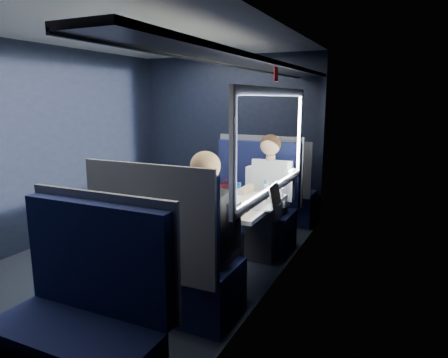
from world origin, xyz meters
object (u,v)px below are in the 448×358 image
at_px(bottle_small, 266,191).
at_px(woman, 209,226).
at_px(seat_row_front, 276,194).
at_px(seat_bay_near, 251,210).
at_px(table, 237,210).
at_px(man, 268,190).
at_px(seat_row_back, 82,329).
at_px(laptop, 269,201).
at_px(seat_bay_far, 170,267).
at_px(cup, 280,192).

bearing_deg(bottle_small, woman, -99.71).
bearing_deg(seat_row_front, seat_bay_near, -90.82).
xyz_separation_m(table, man, (0.07, 0.70, 0.06)).
xyz_separation_m(seat_row_back, laptop, (0.51, 1.75, 0.39)).
relative_size(table, seat_row_back, 0.86).
bearing_deg(seat_row_back, bottle_small, 78.51).
distance_m(seat_bay_far, man, 1.62).
relative_size(seat_bay_near, seat_row_back, 1.09).
distance_m(man, cup, 0.39).
xyz_separation_m(table, seat_row_back, (-0.18, -1.80, -0.25)).
relative_size(seat_bay_near, cup, 14.86).
xyz_separation_m(bottle_small, cup, (0.08, 0.20, -0.05)).
relative_size(seat_bay_far, seat_row_front, 1.09).
distance_m(seat_row_front, laptop, 1.95).
distance_m(table, bottle_small, 0.33).
bearing_deg(seat_bay_near, man, -33.23).
relative_size(table, man, 0.76).
bearing_deg(table, seat_row_back, -95.80).
height_order(seat_row_front, seat_row_back, same).
height_order(seat_row_front, laptop, seat_row_front).
distance_m(woman, cup, 1.12).
height_order(table, seat_bay_near, seat_bay_near).
height_order(seat_bay_far, seat_row_back, seat_bay_far).
xyz_separation_m(laptop, cup, (-0.03, 0.43, -0.02)).
bearing_deg(seat_bay_near, seat_bay_far, -89.57).
xyz_separation_m(table, seat_bay_near, (-0.20, 0.87, -0.24)).
distance_m(table, seat_row_front, 1.82).
relative_size(table, seat_row_front, 0.86).
relative_size(man, cup, 15.59).
bearing_deg(seat_bay_far, seat_bay_near, 90.43).
bearing_deg(laptop, seat_bay_near, 119.66).
bearing_deg(seat_row_front, cup, -71.21).
bearing_deg(seat_row_back, laptop, 73.69).
bearing_deg(seat_bay_far, bottle_small, 69.16).
bearing_deg(table, man, 84.48).
xyz_separation_m(man, woman, (0.00, -1.41, 0.01)).
height_order(seat_bay_far, laptop, seat_bay_far).
distance_m(seat_bay_near, cup, 0.78).
height_order(seat_bay_near, man, man).
height_order(seat_bay_far, seat_row_front, seat_bay_far).
distance_m(seat_row_back, laptop, 1.86).
xyz_separation_m(seat_bay_far, man, (0.25, 1.57, 0.30)).
height_order(seat_bay_far, woman, woman).
relative_size(table, laptop, 3.27).
xyz_separation_m(seat_row_front, cup, (0.48, -1.41, 0.37)).
relative_size(man, woman, 1.00).
height_order(woman, laptop, woman).
relative_size(seat_row_front, woman, 0.88).
xyz_separation_m(laptop, bottle_small, (-0.11, 0.23, 0.03)).
bearing_deg(man, seat_row_front, 102.83).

